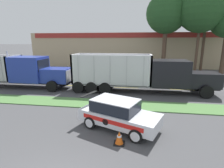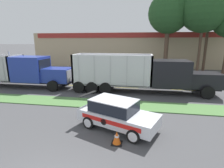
# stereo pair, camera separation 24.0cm
# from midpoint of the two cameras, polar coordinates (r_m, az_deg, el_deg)

# --- Properties ---
(grass_verge) EXTENTS (120.00, 1.96, 0.06)m
(grass_verge) POSITION_cam_midpoint_polar(r_m,az_deg,el_deg) (12.87, -3.08, -6.39)
(grass_verge) COLOR #517F42
(grass_verge) RESTS_ON ground_plane
(centre_line_2) EXTENTS (2.40, 0.14, 0.01)m
(centre_line_2) POSITION_cam_midpoint_polar(r_m,az_deg,el_deg) (21.08, -25.44, 0.17)
(centre_line_2) COLOR yellow
(centre_line_2) RESTS_ON ground_plane
(centre_line_3) EXTENTS (2.40, 0.14, 0.01)m
(centre_line_3) POSITION_cam_midpoint_polar(r_m,az_deg,el_deg) (18.55, -11.59, -0.46)
(centre_line_3) COLOR yellow
(centre_line_3) RESTS_ON ground_plane
(centre_line_4) EXTENTS (2.40, 0.14, 0.01)m
(centre_line_4) POSITION_cam_midpoint_polar(r_m,az_deg,el_deg) (17.39, 5.27, -1.18)
(centre_line_4) COLOR yellow
(centre_line_4) RESTS_ON ground_plane
(centre_line_5) EXTENTS (2.40, 0.14, 0.01)m
(centre_line_5) POSITION_cam_midpoint_polar(r_m,az_deg,el_deg) (17.86, 22.83, -1.81)
(centre_line_5) COLOR yellow
(centre_line_5) RESTS_ON ground_plane
(dump_truck_lead) EXTENTS (12.60, 2.64, 3.63)m
(dump_truck_lead) POSITION_cam_midpoint_polar(r_m,az_deg,el_deg) (19.57, -27.20, 3.69)
(dump_truck_lead) COLOR black
(dump_truck_lead) RESTS_ON ground_plane
(dump_truck_mid) EXTENTS (12.58, 2.70, 3.36)m
(dump_truck_mid) POSITION_cam_midpoint_polar(r_m,az_deg,el_deg) (15.84, 14.11, 2.69)
(dump_truck_mid) COLOR black
(dump_truck_mid) RESTS_ON ground_plane
(rally_car) EXTENTS (4.49, 3.19, 1.58)m
(rally_car) POSITION_cam_midpoint_polar(r_m,az_deg,el_deg) (9.20, 2.26, -9.60)
(rally_car) COLOR silver
(rally_car) RESTS_ON ground_plane
(traffic_cone) EXTENTS (0.48, 0.48, 0.59)m
(traffic_cone) POSITION_cam_midpoint_polar(r_m,az_deg,el_deg) (8.10, 2.46, -17.16)
(traffic_cone) COLOR black
(traffic_cone) RESTS_ON ground_plane
(store_building_backdrop) EXTENTS (34.41, 12.10, 5.94)m
(store_building_backdrop) POSITION_cam_midpoint_polar(r_m,az_deg,el_deg) (36.33, 6.04, 11.26)
(store_building_backdrop) COLOR tan
(store_building_backdrop) RESTS_ON ground_plane
(tree_behind_left) EXTENTS (5.79, 5.79, 13.28)m
(tree_behind_left) POSITION_cam_midpoint_polar(r_m,az_deg,el_deg) (30.24, 29.80, 21.61)
(tree_behind_left) COLOR brown
(tree_behind_left) RESTS_ON ground_plane
(tree_behind_centre) EXTENTS (5.81, 5.81, 12.80)m
(tree_behind_centre) POSITION_cam_midpoint_polar(r_m,az_deg,el_deg) (28.28, 18.37, 22.24)
(tree_behind_centre) COLOR brown
(tree_behind_centre) RESTS_ON ground_plane
(tree_behind_far_right) EXTENTS (6.16, 6.16, 13.27)m
(tree_behind_far_right) POSITION_cam_midpoint_polar(r_m,az_deg,el_deg) (28.04, 28.24, 22.05)
(tree_behind_far_right) COLOR brown
(tree_behind_far_right) RESTS_ON ground_plane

